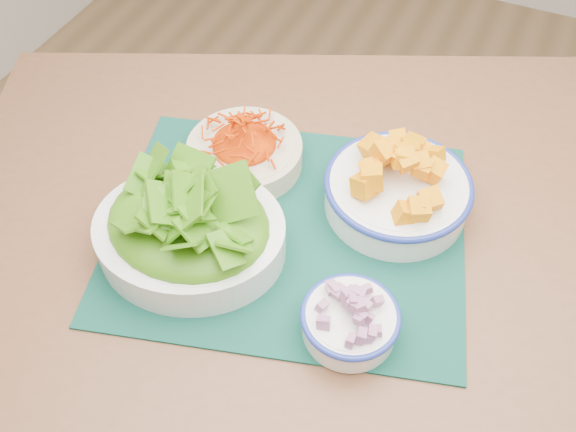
% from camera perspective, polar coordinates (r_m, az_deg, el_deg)
% --- Properties ---
extents(table, '(1.47, 1.26, 0.75)m').
position_cam_1_polar(table, '(1.06, 5.02, -3.57)').
color(table, brown).
rests_on(table, ground).
extents(placemat, '(0.62, 0.55, 0.00)m').
position_cam_1_polar(placemat, '(0.97, 0.00, -1.21)').
color(placemat, black).
rests_on(placemat, table).
extents(carrot_bowl, '(0.20, 0.20, 0.07)m').
position_cam_1_polar(carrot_bowl, '(1.04, -3.89, 5.93)').
color(carrot_bowl, beige).
rests_on(carrot_bowl, placemat).
extents(squash_bowl, '(0.27, 0.27, 0.11)m').
position_cam_1_polar(squash_bowl, '(0.97, 9.82, 2.90)').
color(squash_bowl, white).
rests_on(squash_bowl, placemat).
extents(lettuce_bowl, '(0.32, 0.29, 0.12)m').
position_cam_1_polar(lettuce_bowl, '(0.91, -8.82, -0.86)').
color(lettuce_bowl, white).
rests_on(lettuce_bowl, placemat).
extents(onion_bowl, '(0.14, 0.14, 0.06)m').
position_cam_1_polar(onion_bowl, '(0.84, 5.56, -9.05)').
color(onion_bowl, white).
rests_on(onion_bowl, placemat).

